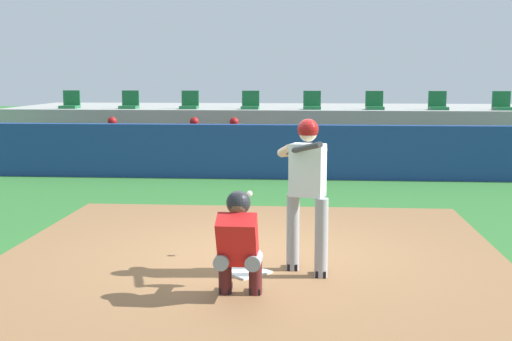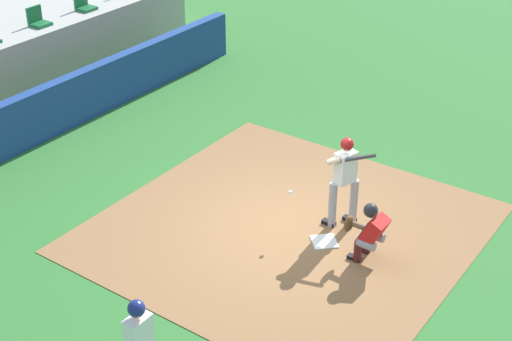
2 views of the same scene
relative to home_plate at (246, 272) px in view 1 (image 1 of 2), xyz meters
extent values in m
plane|color=#2D6B2D|center=(0.00, 0.80, -0.02)|extent=(80.00, 80.00, 0.00)
cube|color=olive|center=(0.00, 0.80, -0.02)|extent=(6.40, 6.40, 0.01)
cube|color=white|center=(0.00, 0.00, 0.00)|extent=(0.62, 0.62, 0.02)
cylinder|color=#99999E|center=(0.54, 0.17, 0.44)|extent=(0.15, 0.15, 0.92)
cylinder|color=#99999E|center=(0.86, -0.09, 0.44)|extent=(0.15, 0.15, 0.92)
cube|color=white|center=(0.70, 0.04, 1.20)|extent=(0.43, 0.34, 0.60)
sphere|color=beige|center=(0.70, 0.04, 1.63)|extent=(0.21, 0.21, 0.21)
sphere|color=maroon|center=(0.70, 0.04, 1.66)|extent=(0.24, 0.24, 0.24)
cylinder|color=beige|center=(0.45, 0.14, 1.41)|extent=(0.21, 0.27, 0.17)
cylinder|color=beige|center=(0.64, 0.13, 1.41)|extent=(0.56, 0.31, 0.18)
cylinder|color=#333338|center=(0.61, -0.12, 1.45)|extent=(0.50, 0.75, 0.24)
cube|color=black|center=(0.54, 0.23, 0.02)|extent=(0.13, 0.27, 0.09)
cube|color=black|center=(0.87, -0.03, 0.02)|extent=(0.13, 0.27, 0.09)
cylinder|color=gray|center=(-0.16, -0.90, 0.40)|extent=(0.17, 0.32, 0.16)
cylinder|color=#4C1919|center=(-0.15, -0.75, 0.19)|extent=(0.14, 0.14, 0.42)
cube|color=black|center=(-0.15, -0.69, 0.02)|extent=(0.12, 0.24, 0.08)
cylinder|color=gray|center=(0.16, -0.91, 0.40)|extent=(0.17, 0.32, 0.16)
cylinder|color=#4C1919|center=(0.17, -0.76, 0.19)|extent=(0.14, 0.14, 0.42)
cube|color=black|center=(0.17, -0.70, 0.02)|extent=(0.12, 0.24, 0.08)
cube|color=red|center=(0.00, -0.95, 0.62)|extent=(0.41, 0.45, 0.57)
cube|color=#2D2D33|center=(0.00, -0.83, 0.62)|extent=(0.39, 0.26, 0.45)
sphere|color=brown|center=(0.00, -0.87, 0.96)|extent=(0.21, 0.21, 0.21)
sphere|color=#232328|center=(0.00, -0.85, 0.98)|extent=(0.25, 0.25, 0.25)
cylinder|color=brown|center=(-0.03, -0.73, 0.62)|extent=(0.11, 0.45, 0.10)
ellipsoid|color=brown|center=(-0.07, -0.50, 0.62)|extent=(0.28, 0.13, 0.30)
sphere|color=white|center=(-0.02, 0.74, 0.79)|extent=(0.07, 0.07, 0.07)
cube|color=navy|center=(0.00, 7.30, 0.58)|extent=(13.00, 0.30, 1.20)
cube|color=olive|center=(0.00, 8.30, 0.20)|extent=(11.80, 0.44, 0.45)
cylinder|color=#939399|center=(-4.12, 8.05, 0.47)|extent=(0.15, 0.40, 0.15)
cylinder|color=#939399|center=(-4.12, 7.85, 0.20)|extent=(0.13, 0.13, 0.45)
cube|color=maroon|center=(-4.12, 7.80, 0.02)|extent=(0.11, 0.24, 0.08)
cylinder|color=#939399|center=(-3.86, 8.05, 0.47)|extent=(0.15, 0.40, 0.15)
cylinder|color=#939399|center=(-3.86, 7.85, 0.20)|extent=(0.13, 0.13, 0.45)
cube|color=maroon|center=(-3.86, 7.80, 0.02)|extent=(0.11, 0.24, 0.08)
cube|color=red|center=(-3.99, 8.27, 0.74)|extent=(0.36, 0.22, 0.54)
sphere|color=brown|center=(-3.99, 8.27, 1.13)|extent=(0.20, 0.20, 0.20)
sphere|color=maroon|center=(-3.99, 8.27, 1.17)|extent=(0.22, 0.22, 0.22)
cylinder|color=brown|center=(-4.19, 8.13, 0.63)|extent=(0.09, 0.41, 0.22)
cylinder|color=brown|center=(-3.79, 8.13, 0.63)|extent=(0.09, 0.41, 0.22)
cylinder|color=#939399|center=(-2.12, 8.05, 0.47)|extent=(0.15, 0.40, 0.15)
cylinder|color=#939399|center=(-2.12, 7.85, 0.20)|extent=(0.13, 0.13, 0.45)
cube|color=maroon|center=(-2.12, 7.80, 0.02)|extent=(0.11, 0.24, 0.08)
cylinder|color=#939399|center=(-1.86, 8.05, 0.47)|extent=(0.15, 0.40, 0.15)
cylinder|color=#939399|center=(-1.86, 7.85, 0.20)|extent=(0.13, 0.13, 0.45)
cube|color=maroon|center=(-1.86, 7.80, 0.02)|extent=(0.11, 0.24, 0.08)
cube|color=red|center=(-1.99, 8.27, 0.74)|extent=(0.36, 0.22, 0.54)
sphere|color=beige|center=(-1.99, 8.27, 1.13)|extent=(0.20, 0.20, 0.20)
sphere|color=maroon|center=(-1.99, 8.27, 1.17)|extent=(0.22, 0.22, 0.22)
cylinder|color=beige|center=(-2.19, 8.13, 0.63)|extent=(0.09, 0.41, 0.22)
cylinder|color=beige|center=(-1.79, 8.13, 0.63)|extent=(0.09, 0.41, 0.22)
cylinder|color=#939399|center=(-1.17, 8.05, 0.47)|extent=(0.15, 0.40, 0.15)
cylinder|color=#939399|center=(-1.17, 7.85, 0.20)|extent=(0.13, 0.13, 0.45)
cube|color=maroon|center=(-1.17, 7.80, 0.02)|extent=(0.11, 0.24, 0.08)
cylinder|color=#939399|center=(-0.91, 8.05, 0.47)|extent=(0.15, 0.40, 0.15)
cylinder|color=#939399|center=(-0.91, 7.85, 0.20)|extent=(0.13, 0.13, 0.45)
cube|color=maroon|center=(-0.91, 7.80, 0.02)|extent=(0.11, 0.24, 0.08)
cube|color=red|center=(-1.04, 8.27, 0.74)|extent=(0.36, 0.22, 0.54)
sphere|color=beige|center=(-1.04, 8.27, 1.13)|extent=(0.20, 0.20, 0.20)
sphere|color=maroon|center=(-1.04, 8.27, 1.17)|extent=(0.22, 0.22, 0.22)
cylinder|color=beige|center=(-1.24, 8.13, 0.63)|extent=(0.09, 0.41, 0.22)
cylinder|color=beige|center=(-0.84, 8.13, 0.63)|extent=(0.09, 0.41, 0.22)
cube|color=#9E9E99|center=(0.00, 11.70, 0.68)|extent=(15.00, 4.40, 1.40)
cube|color=#196033|center=(-5.69, 10.10, 1.42)|extent=(0.46, 0.46, 0.08)
cube|color=#196033|center=(-5.69, 10.30, 1.66)|extent=(0.46, 0.06, 0.40)
cube|color=#196033|center=(-4.06, 10.10, 1.42)|extent=(0.46, 0.46, 0.08)
cube|color=#196033|center=(-4.06, 10.30, 1.66)|extent=(0.46, 0.06, 0.40)
cube|color=#196033|center=(-2.44, 10.10, 1.42)|extent=(0.46, 0.46, 0.08)
cube|color=#196033|center=(-2.44, 10.30, 1.66)|extent=(0.46, 0.06, 0.40)
cube|color=#196033|center=(-0.81, 10.10, 1.42)|extent=(0.46, 0.46, 0.08)
cube|color=#196033|center=(-0.81, 10.30, 1.66)|extent=(0.46, 0.06, 0.40)
cube|color=#196033|center=(0.81, 10.10, 1.42)|extent=(0.46, 0.46, 0.08)
cube|color=#196033|center=(0.81, 10.30, 1.66)|extent=(0.46, 0.06, 0.40)
cube|color=#196033|center=(2.44, 10.10, 1.42)|extent=(0.46, 0.46, 0.08)
cube|color=#196033|center=(2.44, 10.30, 1.66)|extent=(0.46, 0.06, 0.40)
cube|color=#196033|center=(4.06, 10.10, 1.42)|extent=(0.46, 0.46, 0.08)
cube|color=#196033|center=(4.06, 10.30, 1.66)|extent=(0.46, 0.06, 0.40)
cube|color=#196033|center=(5.69, 10.10, 1.42)|extent=(0.46, 0.46, 0.08)
cube|color=#196033|center=(5.69, 10.30, 1.66)|extent=(0.46, 0.06, 0.40)
camera|label=1|loc=(0.69, -7.51, 2.27)|focal=47.00mm
camera|label=2|loc=(-9.81, -5.43, 7.78)|focal=52.99mm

